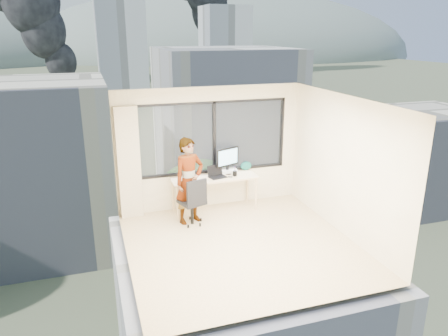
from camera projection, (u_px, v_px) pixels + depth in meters
name	position (u px, v px, depth m)	size (l,w,h in m)	color
floor	(241.00, 245.00, 7.66)	(4.00, 4.00, 0.01)	beige
ceiling	(243.00, 101.00, 6.86)	(4.00, 4.00, 0.01)	white
wall_front	(295.00, 225.00, 5.45)	(4.00, 0.01, 2.60)	beige
wall_left	(123.00, 189.00, 6.68)	(0.01, 4.00, 2.60)	beige
wall_right	(343.00, 166.00, 7.85)	(0.01, 4.00, 2.60)	beige
window_wall	(212.00, 137.00, 9.02)	(3.30, 0.16, 1.55)	black
curtain	(129.00, 163.00, 8.51)	(0.45, 0.14, 2.30)	#C4B899
desk	(215.00, 194.00, 9.05)	(1.80, 0.60, 0.75)	beige
chair	(192.00, 200.00, 8.35)	(0.51, 0.51, 1.00)	black
person	(189.00, 181.00, 8.35)	(0.63, 0.42, 1.74)	#2D2D33
monitor	(227.00, 161.00, 9.08)	(0.57, 0.12, 0.57)	black
game_console	(229.00, 171.00, 9.20)	(0.33, 0.28, 0.08)	white
laptop	(218.00, 172.00, 8.87)	(0.34, 0.36, 0.22)	black
cellphone	(230.00, 177.00, 8.92)	(0.10, 0.05, 0.01)	black
pen_cup	(235.00, 173.00, 8.98)	(0.09, 0.09, 0.11)	black
handbag	(246.00, 166.00, 9.36)	(0.25, 0.13, 0.19)	#0E544D
exterior_ground	(96.00, 96.00, 120.67)	(400.00, 400.00, 0.04)	#515B3D
near_bldg_a	(9.00, 170.00, 34.36)	(16.00, 12.00, 14.00)	#F3E8CB
near_bldg_b	(225.00, 122.00, 47.43)	(14.00, 13.00, 16.00)	silver
near_bldg_c	(417.00, 158.00, 44.54)	(12.00, 10.00, 10.00)	#F3E8CB
far_tower_b	(121.00, 41.00, 118.40)	(13.00, 13.00, 30.00)	silver
far_tower_c	(225.00, 45.00, 147.92)	(15.00, 15.00, 26.00)	silver
hill_b	(221.00, 55.00, 331.02)	(300.00, 220.00, 96.00)	slate
tree_b	(203.00, 240.00, 28.05)	(7.60, 7.60, 9.00)	#17461A
tree_c	(296.00, 138.00, 53.08)	(8.40, 8.40, 10.00)	#17461A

